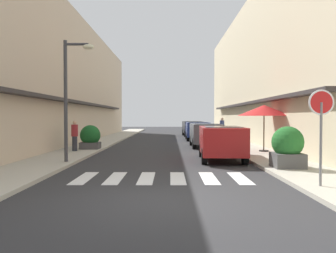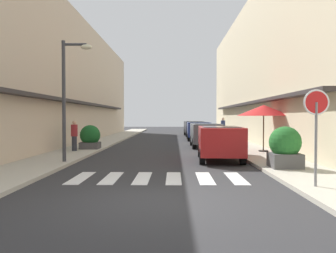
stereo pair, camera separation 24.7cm
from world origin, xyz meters
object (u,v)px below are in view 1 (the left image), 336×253
pedestrian_walking_near (75,135)px  round_street_sign (321,112)px  parked_car_near (221,139)px  planter_midblock (90,137)px  planter_corner (288,147)px  parked_car_far (197,129)px  parked_car_mid (206,132)px  parked_car_distant (192,127)px  street_lamp (71,87)px  pedestrian_walking_far (222,128)px  cafe_umbrella (264,110)px

pedestrian_walking_near → round_street_sign: bearing=-162.2°
parked_car_near → planter_midblock: size_ratio=3.06×
round_street_sign → planter_corner: size_ratio=1.71×
parked_car_near → round_street_sign: size_ratio=1.64×
parked_car_far → round_street_sign: 19.49m
parked_car_far → parked_car_mid: bearing=-90.0°
round_street_sign → planter_midblock: bearing=128.2°
round_street_sign → parked_car_near: bearing=104.6°
parked_car_distant → pedestrian_walking_near: (-7.13, -16.45, 0.02)m
planter_midblock → pedestrian_walking_near: size_ratio=0.83×
street_lamp → pedestrian_walking_near: 4.97m
round_street_sign → pedestrian_walking_far: (0.19, 18.00, -0.96)m
parked_car_mid → pedestrian_walking_far: 5.48m
parked_car_near → planter_corner: bearing=-56.8°
parked_car_near → cafe_umbrella: bearing=47.9°
parked_car_far → cafe_umbrella: (2.58, -10.39, 1.28)m
cafe_umbrella → pedestrian_walking_near: 9.80m
parked_car_far → planter_corner: size_ratio=2.81×
street_lamp → pedestrian_walking_near: size_ratio=3.02×
planter_corner → pedestrian_walking_near: bearing=146.8°
planter_midblock → pedestrian_walking_far: (8.41, 7.56, 0.28)m
pedestrian_walking_near → parked_car_mid: bearing=-88.7°
parked_car_mid → cafe_umbrella: cafe_umbrella is taller
pedestrian_walking_far → planter_corner: bearing=-34.7°
planter_midblock → parked_car_far: bearing=53.6°
parked_car_near → pedestrian_walking_near: (-7.13, 3.03, 0.02)m
parked_car_near → parked_car_mid: 6.68m
parked_car_far → round_street_sign: bearing=-85.3°
parked_car_distant → pedestrian_walking_near: size_ratio=2.81×
parked_car_near → pedestrian_walking_far: 12.00m
parked_car_far → planter_midblock: parked_car_far is taller
street_lamp → planter_corner: 8.39m
round_street_sign → street_lamp: bearing=148.0°
cafe_umbrella → pedestrian_walking_near: (-9.71, 0.16, -1.27)m
street_lamp → planter_midblock: bearing=95.5°
parked_car_near → planter_corner: planter_corner is taller
parked_car_mid → parked_car_far: size_ratio=1.01×
parked_car_distant → round_street_sign: (1.60, -25.61, 1.06)m
parked_car_far → parked_car_distant: (0.00, 6.22, 0.00)m
parked_car_mid → planter_corner: 9.72m
parked_car_mid → planter_midblock: parked_car_mid is taller
street_lamp → planter_midblock: 6.12m
planter_midblock → street_lamp: bearing=-84.5°
parked_car_near → pedestrian_walking_near: size_ratio=2.55×
parked_car_far → planter_corner: bearing=-83.4°
planter_midblock → parked_car_distant: bearing=66.4°
planter_midblock → pedestrian_walking_near: pedestrian_walking_near is taller
planter_corner → pedestrian_walking_far: bearing=90.3°
parked_car_mid → planter_corner: (1.87, -9.54, -0.10)m
planter_corner → cafe_umbrella: bearing=82.9°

